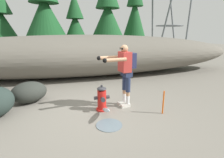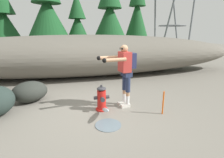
{
  "view_description": "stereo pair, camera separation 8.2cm",
  "coord_description": "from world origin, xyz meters",
  "px_view_note": "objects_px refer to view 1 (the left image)",
  "views": [
    {
      "loc": [
        -0.73,
        -4.08,
        1.97
      ],
      "look_at": [
        0.41,
        0.31,
        0.75
      ],
      "focal_mm": 27.17,
      "sensor_mm": 36.0,
      "label": 1
    },
    {
      "loc": [
        -0.65,
        -4.1,
        1.97
      ],
      "look_at": [
        0.41,
        0.31,
        0.75
      ],
      "focal_mm": 27.17,
      "sensor_mm": 36.0,
      "label": 2
    }
  ],
  "objects_px": {
    "fire_hydrant": "(102,99)",
    "utility_worker": "(125,68)",
    "boulder_large": "(29,92)",
    "survey_stake": "(163,102)"
  },
  "relations": [
    {
      "from": "fire_hydrant",
      "to": "boulder_large",
      "type": "height_order",
      "value": "fire_hydrant"
    },
    {
      "from": "fire_hydrant",
      "to": "survey_stake",
      "type": "height_order",
      "value": "fire_hydrant"
    },
    {
      "from": "fire_hydrant",
      "to": "survey_stake",
      "type": "distance_m",
      "value": 1.57
    },
    {
      "from": "fire_hydrant",
      "to": "boulder_large",
      "type": "distance_m",
      "value": 2.24
    },
    {
      "from": "utility_worker",
      "to": "survey_stake",
      "type": "relative_size",
      "value": 2.82
    },
    {
      "from": "fire_hydrant",
      "to": "utility_worker",
      "type": "relative_size",
      "value": 0.41
    },
    {
      "from": "utility_worker",
      "to": "boulder_large",
      "type": "xyz_separation_m",
      "value": [
        -2.61,
        0.97,
        -0.78
      ]
    },
    {
      "from": "boulder_large",
      "to": "survey_stake",
      "type": "bearing_deg",
      "value": -25.99
    },
    {
      "from": "fire_hydrant",
      "to": "utility_worker",
      "type": "bearing_deg",
      "value": 9.05
    },
    {
      "from": "fire_hydrant",
      "to": "utility_worker",
      "type": "xyz_separation_m",
      "value": [
        0.65,
        0.1,
        0.77
      ]
    }
  ]
}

